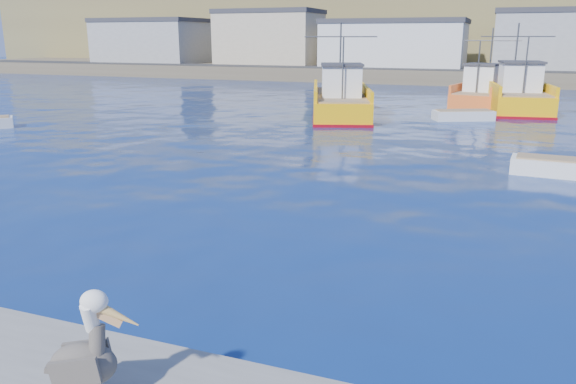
{
  "coord_description": "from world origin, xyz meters",
  "views": [
    {
      "loc": [
        4.18,
        -10.04,
        5.4
      ],
      "look_at": [
        -1.36,
        4.49,
        1.1
      ],
      "focal_mm": 35.0,
      "sensor_mm": 36.0,
      "label": 1
    }
  ],
  "objects_px": {
    "skiff_mid": "(564,169)",
    "skiff_extra": "(463,116)",
    "trawler_yellow_b": "(515,96)",
    "boat_orange": "(484,93)",
    "pelican": "(86,355)",
    "trawler_yellow_a": "(340,101)"
  },
  "relations": [
    {
      "from": "trawler_yellow_a",
      "to": "trawler_yellow_b",
      "type": "xyz_separation_m",
      "value": [
        11.55,
        8.13,
        0.01
      ]
    },
    {
      "from": "skiff_mid",
      "to": "pelican",
      "type": "height_order",
      "value": "pelican"
    },
    {
      "from": "trawler_yellow_b",
      "to": "skiff_extra",
      "type": "relative_size",
      "value": 2.86
    },
    {
      "from": "trawler_yellow_a",
      "to": "pelican",
      "type": "height_order",
      "value": "trawler_yellow_a"
    },
    {
      "from": "skiff_extra",
      "to": "trawler_yellow_b",
      "type": "bearing_deg",
      "value": 65.94
    },
    {
      "from": "skiff_mid",
      "to": "pelican",
      "type": "distance_m",
      "value": 20.62
    },
    {
      "from": "boat_orange",
      "to": "skiff_extra",
      "type": "height_order",
      "value": "boat_orange"
    },
    {
      "from": "skiff_mid",
      "to": "skiff_extra",
      "type": "distance_m",
      "value": 15.73
    },
    {
      "from": "skiff_extra",
      "to": "boat_orange",
      "type": "bearing_deg",
      "value": 84.62
    },
    {
      "from": "boat_orange",
      "to": "pelican",
      "type": "height_order",
      "value": "boat_orange"
    },
    {
      "from": "skiff_mid",
      "to": "trawler_yellow_a",
      "type": "bearing_deg",
      "value": 133.56
    },
    {
      "from": "trawler_yellow_b",
      "to": "pelican",
      "type": "height_order",
      "value": "trawler_yellow_b"
    },
    {
      "from": "trawler_yellow_b",
      "to": "pelican",
      "type": "bearing_deg",
      "value": -97.99
    },
    {
      "from": "skiff_extra",
      "to": "pelican",
      "type": "bearing_deg",
      "value": -94.34
    },
    {
      "from": "trawler_yellow_a",
      "to": "boat_orange",
      "type": "bearing_deg",
      "value": 48.09
    },
    {
      "from": "trawler_yellow_b",
      "to": "boat_orange",
      "type": "distance_m",
      "value": 3.16
    },
    {
      "from": "trawler_yellow_a",
      "to": "skiff_extra",
      "type": "bearing_deg",
      "value": 6.46
    },
    {
      "from": "trawler_yellow_b",
      "to": "pelican",
      "type": "relative_size",
      "value": 7.05
    },
    {
      "from": "skiff_extra",
      "to": "pelican",
      "type": "distance_m",
      "value": 34.2
    },
    {
      "from": "skiff_mid",
      "to": "skiff_extra",
      "type": "height_order",
      "value": "skiff_mid"
    },
    {
      "from": "trawler_yellow_b",
      "to": "skiff_mid",
      "type": "distance_m",
      "value": 22.2
    },
    {
      "from": "skiff_mid",
      "to": "pelican",
      "type": "bearing_deg",
      "value": -111.5
    }
  ]
}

